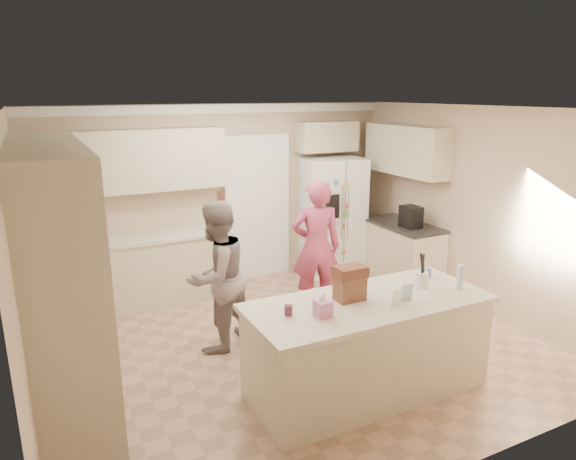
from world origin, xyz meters
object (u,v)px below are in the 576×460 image
coffee_maker (411,217)px  teen_boy (217,277)px  refrigerator (332,216)px  teen_girl (316,247)px  dollhouse_body (350,288)px  island_base (367,348)px  tissue_box (323,308)px  utensil_crock (422,280)px

coffee_maker → teen_boy: 3.05m
refrigerator → teen_boy: bearing=-136.4°
coffee_maker → teen_girl: size_ratio=0.17×
refrigerator → dollhouse_body: refrigerator is taller
teen_boy → teen_girl: 1.49m
dollhouse_body → coffee_maker: bearing=39.3°
island_base → teen_boy: size_ratio=1.32×
coffee_maker → tissue_box: bearing=-142.4°
island_base → dollhouse_body: size_ratio=8.46×
teen_boy → utensil_crock: bearing=110.3°
teen_boy → teen_girl: teen_girl is taller
island_base → tissue_box: size_ratio=15.71×
teen_boy → teen_girl: (1.45, 0.37, 0.03)m
utensil_crock → teen_girl: teen_girl is taller
refrigerator → teen_girl: 1.52m
dollhouse_body → island_base: bearing=-33.7°
refrigerator → coffee_maker: (0.61, -1.10, 0.17)m
tissue_box → dollhouse_body: bearing=26.6°
utensil_crock → teen_boy: bearing=138.8°
dollhouse_body → teen_boy: bearing=120.8°
refrigerator → dollhouse_body: size_ratio=6.92×
island_base → dollhouse_body: (-0.15, 0.10, 0.60)m
island_base → dollhouse_body: bearing=146.3°
teen_boy → coffee_maker: bearing=159.9°
teen_girl → dollhouse_body: bearing=88.2°
dollhouse_body → teen_girl: (0.64, 1.72, -0.17)m
coffee_maker → dollhouse_body: bearing=-140.7°
utensil_crock → teen_boy: (-1.61, 1.41, -0.17)m
refrigerator → teen_boy: 2.85m
utensil_crock → coffee_maker: bearing=52.9°
teen_girl → refrigerator: bearing=-110.3°
utensil_crock → refrigerator: bearing=75.0°
refrigerator → island_base: 3.36m
coffee_maker → tissue_box: coffee_maker is taller
tissue_box → teen_boy: 1.62m
island_base → utensil_crock: utensil_crock is taller
island_base → utensil_crock: (0.65, 0.05, 0.56)m
island_base → utensil_crock: size_ratio=14.67×
coffee_maker → utensil_crock: bearing=-127.1°
dollhouse_body → teen_girl: 1.84m
coffee_maker → dollhouse_body: size_ratio=1.15×
refrigerator → teen_boy: (-2.40, -1.55, -0.07)m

